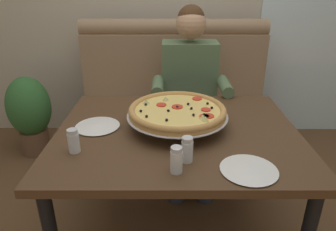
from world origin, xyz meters
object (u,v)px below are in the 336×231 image
shaker_parmesan (176,162)px  potted_plant (30,112)px  dining_table (177,144)px  shaker_oregano (74,142)px  plate_near_right (97,125)px  diner_main (190,88)px  booth_bench (174,113)px  pizza (177,111)px  patio_chair (276,60)px  plate_near_left (249,169)px  shaker_pepper_flakes (187,151)px

shaker_parmesan → potted_plant: shaker_parmesan is taller
dining_table → shaker_oregano: (-0.47, -0.21, 0.13)m
plate_near_right → potted_plant: size_ratio=0.33×
diner_main → shaker_parmesan: (-0.13, -1.07, 0.06)m
potted_plant → booth_bench: bearing=-1.4°
pizza → patio_chair: (1.26, 2.24, -0.28)m
dining_table → plate_near_left: (0.28, -0.37, 0.09)m
shaker_oregano → dining_table: bearing=24.6°
dining_table → plate_near_right: size_ratio=5.31×
pizza → patio_chair: bearing=60.6°
plate_near_right → shaker_oregano: bearing=-101.1°
dining_table → potted_plant: (-1.23, 1.00, -0.25)m
booth_bench → shaker_oregano: size_ratio=14.11×
plate_near_left → patio_chair: bearing=69.6°
booth_bench → diner_main: diner_main is taller
shaker_parmesan → plate_near_left: size_ratio=0.49×
pizza → potted_plant: pizza is taller
booth_bench → plate_near_left: (0.28, -1.33, 0.33)m
patio_chair → pizza: bearing=-119.4°
dining_table → shaker_parmesan: bearing=-92.3°
diner_main → plate_near_right: bearing=-128.8°
shaker_pepper_flakes → plate_near_left: bearing=-16.3°
potted_plant → diner_main: bearing=-12.5°
pizza → patio_chair: patio_chair is taller
diner_main → shaker_parmesan: 1.08m
shaker_parmesan → plate_near_right: 0.58m
booth_bench → shaker_pepper_flakes: (0.03, -1.26, 0.37)m
dining_table → plate_near_left: 0.47m
shaker_parmesan → plate_near_right: bearing=134.5°
booth_bench → pizza: booth_bench is taller
plate_near_left → shaker_pepper_flakes: bearing=163.7°
dining_table → shaker_parmesan: (-0.02, -0.38, 0.13)m
booth_bench → plate_near_left: booth_bench is taller
potted_plant → shaker_parmesan: bearing=-48.4°
shaker_pepper_flakes → patio_chair: 2.86m
patio_chair → potted_plant: bearing=-152.8°
pizza → plate_near_right: bearing=-179.6°
diner_main → shaker_pepper_flakes: bearing=-94.5°
dining_table → plate_near_right: 0.43m
dining_table → shaker_parmesan: 0.40m
booth_bench → dining_table: booth_bench is taller
pizza → shaker_parmesan: (-0.02, -0.42, -0.04)m
plate_near_left → potted_plant: size_ratio=0.34×
shaker_parmesan → patio_chair: patio_chair is taller
dining_table → pizza: 0.17m
shaker_oregano → booth_bench: bearing=68.3°
shaker_parmesan → potted_plant: bearing=131.6°
shaker_pepper_flakes → patio_chair: bearing=64.4°
diner_main → dining_table: bearing=-99.0°
shaker_parmesan → shaker_oregano: shaker_parmesan is taller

